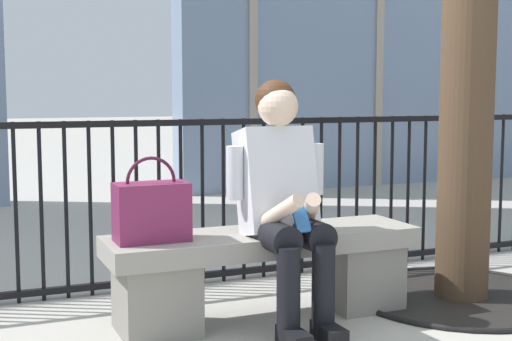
# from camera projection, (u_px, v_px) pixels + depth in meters

# --- Properties ---
(ground_plane) EXTENTS (60.00, 60.00, 0.00)m
(ground_plane) POSITION_uv_depth(u_px,v_px,m) (264.00, 318.00, 3.70)
(ground_plane) COLOR #B2ADA3
(stone_bench) EXTENTS (1.60, 0.44, 0.45)m
(stone_bench) POSITION_uv_depth(u_px,v_px,m) (264.00, 266.00, 3.67)
(stone_bench) COLOR gray
(stone_bench) RESTS_ON ground
(seated_person_with_phone) EXTENTS (0.52, 0.66, 1.21)m
(seated_person_with_phone) POSITION_uv_depth(u_px,v_px,m) (283.00, 195.00, 3.53)
(seated_person_with_phone) COLOR black
(seated_person_with_phone) RESTS_ON ground
(handbag_on_bench) EXTENTS (0.34, 0.19, 0.40)m
(handbag_on_bench) POSITION_uv_depth(u_px,v_px,m) (151.00, 211.00, 3.40)
(handbag_on_bench) COLOR #7A234C
(handbag_on_bench) RESTS_ON stone_bench
(plaza_railing) EXTENTS (8.13, 0.04, 0.99)m
(plaza_railing) POSITION_uv_depth(u_px,v_px,m) (213.00, 200.00, 4.34)
(plaza_railing) COLOR black
(plaza_railing) RESTS_ON ground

